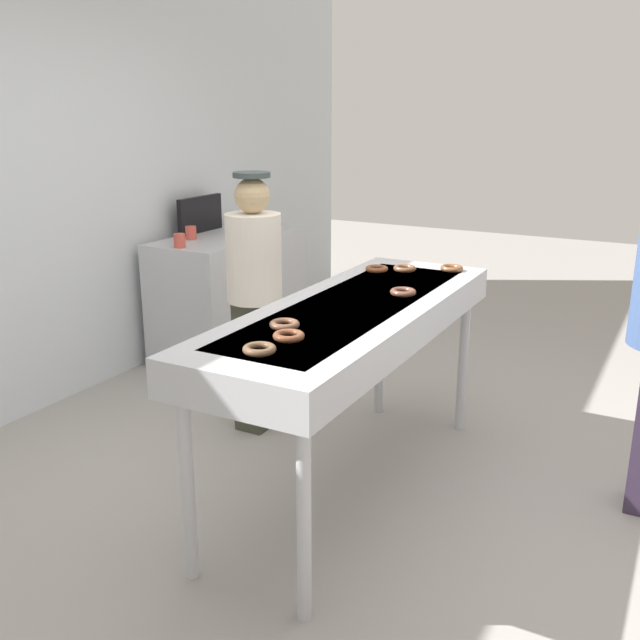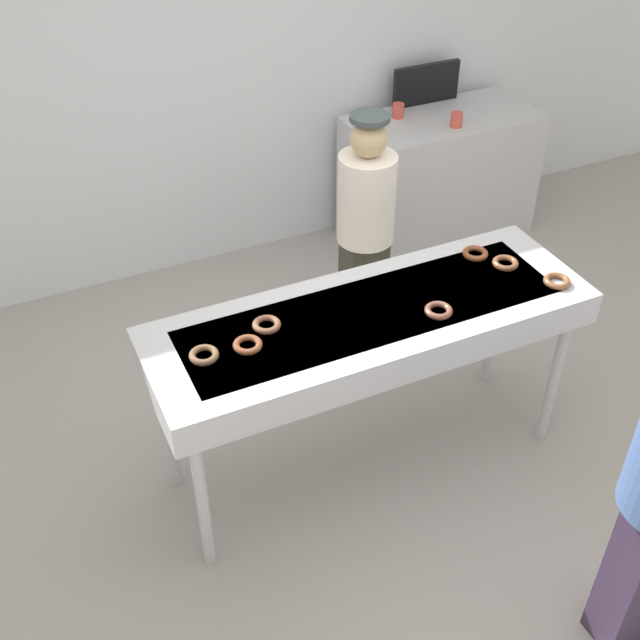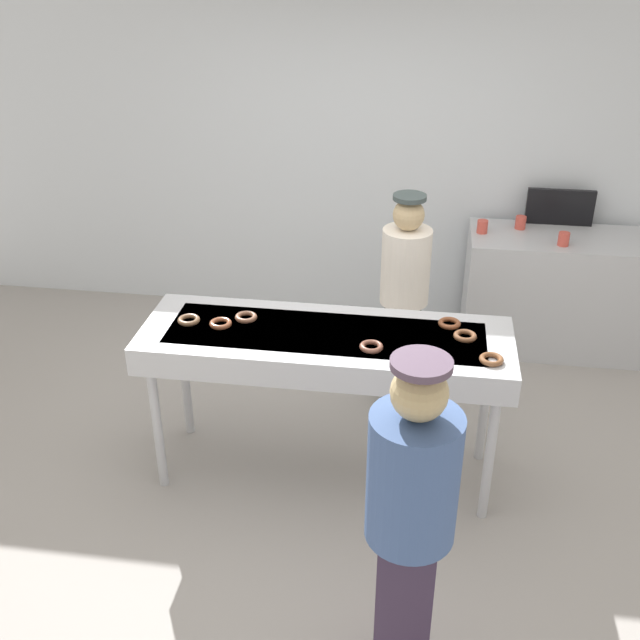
# 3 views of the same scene
# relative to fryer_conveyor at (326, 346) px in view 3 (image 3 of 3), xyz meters

# --- Properties ---
(ground_plane) EXTENTS (16.00, 16.00, 0.00)m
(ground_plane) POSITION_rel_fryer_conveyor_xyz_m (0.00, 0.00, -0.89)
(ground_plane) COLOR #9E9993
(back_wall) EXTENTS (8.00, 0.12, 3.04)m
(back_wall) POSITION_rel_fryer_conveyor_xyz_m (0.00, 2.26, 0.62)
(back_wall) COLOR silver
(back_wall) RESTS_ON ground
(fryer_conveyor) EXTENTS (2.10, 0.70, 0.98)m
(fryer_conveyor) POSITION_rel_fryer_conveyor_xyz_m (0.00, 0.00, 0.00)
(fryer_conveyor) COLOR #B7BABF
(fryer_conveyor) RESTS_ON ground
(chocolate_donut_0) EXTENTS (0.15, 0.15, 0.03)m
(chocolate_donut_0) POSITION_rel_fryer_conveyor_xyz_m (0.78, 0.05, 0.10)
(chocolate_donut_0) COLOR brown
(chocolate_donut_0) RESTS_ON fryer_conveyor
(chocolate_donut_1) EXTENTS (0.18, 0.18, 0.03)m
(chocolate_donut_1) POSITION_rel_fryer_conveyor_xyz_m (-0.61, -0.01, 0.10)
(chocolate_donut_1) COLOR brown
(chocolate_donut_1) RESTS_ON fryer_conveyor
(chocolate_donut_2) EXTENTS (0.15, 0.15, 0.03)m
(chocolate_donut_2) POSITION_rel_fryer_conveyor_xyz_m (-0.48, 0.09, 0.10)
(chocolate_donut_2) COLOR brown
(chocolate_donut_2) RESTS_ON fryer_conveyor
(chocolate_donut_3) EXTENTS (0.18, 0.18, 0.03)m
(chocolate_donut_3) POSITION_rel_fryer_conveyor_xyz_m (0.91, -0.18, 0.10)
(chocolate_donut_3) COLOR brown
(chocolate_donut_3) RESTS_ON fryer_conveyor
(chocolate_donut_4) EXTENTS (0.18, 0.18, 0.03)m
(chocolate_donut_4) POSITION_rel_fryer_conveyor_xyz_m (0.27, -0.14, 0.10)
(chocolate_donut_4) COLOR brown
(chocolate_donut_4) RESTS_ON fryer_conveyor
(chocolate_donut_5) EXTENTS (0.13, 0.13, 0.03)m
(chocolate_donut_5) POSITION_rel_fryer_conveyor_xyz_m (0.69, 0.19, 0.10)
(chocolate_donut_5) COLOR brown
(chocolate_donut_5) RESTS_ON fryer_conveyor
(chocolate_donut_6) EXTENTS (0.15, 0.15, 0.03)m
(chocolate_donut_6) POSITION_rel_fryer_conveyor_xyz_m (-0.80, 0.01, 0.10)
(chocolate_donut_6) COLOR brown
(chocolate_donut_6) RESTS_ON fryer_conveyor
(worker_baker) EXTENTS (0.32, 0.32, 1.53)m
(worker_baker) POSITION_rel_fryer_conveyor_xyz_m (0.41, 0.83, -0.04)
(worker_baker) COLOR #393A2D
(worker_baker) RESTS_ON ground
(customer_waiting) EXTENTS (0.37, 0.37, 1.66)m
(customer_waiting) POSITION_rel_fryer_conveyor_xyz_m (0.53, -1.34, 0.06)
(customer_waiting) COLOR #33263C
(customer_waiting) RESTS_ON ground
(prep_counter) EXTENTS (1.34, 0.63, 0.93)m
(prep_counter) POSITION_rel_fryer_conveyor_xyz_m (1.53, 1.81, -0.43)
(prep_counter) COLOR #B7BABF
(prep_counter) RESTS_ON ground
(paper_cup_0) EXTENTS (0.08, 0.08, 0.10)m
(paper_cup_0) POSITION_rel_fryer_conveyor_xyz_m (1.24, 1.94, 0.08)
(paper_cup_0) COLOR #CC4C3F
(paper_cup_0) RESTS_ON prep_counter
(paper_cup_1) EXTENTS (0.08, 0.08, 0.10)m
(paper_cup_1) POSITION_rel_fryer_conveyor_xyz_m (0.94, 1.81, 0.08)
(paper_cup_1) COLOR #CC4C3F
(paper_cup_1) RESTS_ON prep_counter
(paper_cup_2) EXTENTS (0.08, 0.08, 0.10)m
(paper_cup_2) POSITION_rel_fryer_conveyor_xyz_m (1.52, 1.65, 0.08)
(paper_cup_2) COLOR #CC4C3F
(paper_cup_2) RESTS_ON prep_counter
(menu_display) EXTENTS (0.51, 0.04, 0.28)m
(menu_display) POSITION_rel_fryer_conveyor_xyz_m (1.53, 2.08, 0.17)
(menu_display) COLOR black
(menu_display) RESTS_ON prep_counter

